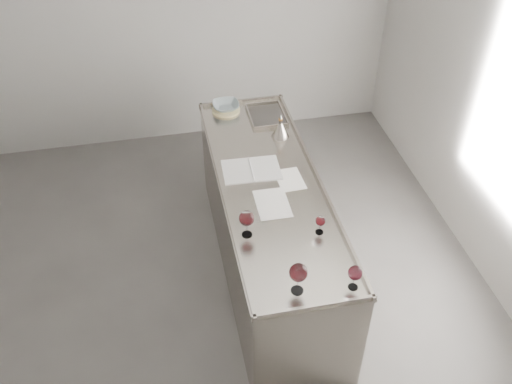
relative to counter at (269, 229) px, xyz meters
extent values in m
cube|color=#4D4B49|center=(-0.50, -0.30, -0.48)|extent=(4.50, 5.00, 0.02)
cube|color=#A2A09D|center=(-0.50, 2.21, 0.93)|extent=(4.50, 0.02, 2.80)
cube|color=gray|center=(0.00, 0.00, -0.01)|extent=(0.75, 2.40, 0.92)
cube|color=gray|center=(0.00, 0.00, 0.46)|extent=(0.77, 2.42, 0.02)
cube|color=gray|center=(0.00, -1.19, 0.48)|extent=(0.77, 0.02, 0.03)
cube|color=gray|center=(0.00, 1.19, 0.48)|extent=(0.77, 0.02, 0.03)
cube|color=gray|center=(-0.37, 0.00, 0.48)|extent=(0.02, 2.42, 0.03)
cube|color=gray|center=(0.36, 0.00, 0.48)|extent=(0.02, 2.42, 0.03)
cube|color=#595654|center=(0.17, 0.92, 0.46)|extent=(0.30, 0.38, 0.01)
cylinder|color=white|center=(-0.28, -0.50, 0.47)|extent=(0.07, 0.07, 0.00)
cylinder|color=white|center=(-0.28, -0.50, 0.52)|extent=(0.01, 0.01, 0.10)
ellipsoid|color=white|center=(-0.28, -0.50, 0.62)|extent=(0.10, 0.10, 0.11)
cylinder|color=#35070A|center=(-0.28, -0.50, 0.59)|extent=(0.07, 0.07, 0.02)
cylinder|color=white|center=(-0.07, -1.04, 0.47)|extent=(0.08, 0.08, 0.00)
cylinder|color=white|center=(-0.07, -1.04, 0.53)|extent=(0.01, 0.01, 0.11)
ellipsoid|color=white|center=(-0.07, -1.04, 0.63)|extent=(0.11, 0.11, 0.12)
cylinder|color=#33060A|center=(-0.07, -1.04, 0.60)|extent=(0.08, 0.08, 0.03)
cylinder|color=white|center=(0.27, -1.08, 0.47)|extent=(0.06, 0.06, 0.00)
cylinder|color=white|center=(0.27, -1.08, 0.51)|extent=(0.01, 0.01, 0.09)
ellipsoid|color=white|center=(0.27, -1.08, 0.60)|extent=(0.09, 0.09, 0.09)
cylinder|color=#39070F|center=(0.27, -1.08, 0.58)|extent=(0.06, 0.06, 0.02)
cylinder|color=white|center=(0.21, -0.57, 0.47)|extent=(0.06, 0.06, 0.00)
cylinder|color=white|center=(0.21, -0.57, 0.51)|extent=(0.01, 0.01, 0.07)
ellipsoid|color=white|center=(0.21, -0.57, 0.57)|extent=(0.07, 0.07, 0.07)
cylinder|color=#36070A|center=(0.21, -0.57, 0.56)|extent=(0.05, 0.05, 0.02)
cube|color=silver|center=(-0.22, 0.19, 0.47)|extent=(0.23, 0.32, 0.01)
cube|color=silver|center=(0.01, 0.18, 0.47)|extent=(0.23, 0.32, 0.01)
cylinder|color=white|center=(-0.11, 0.19, 0.48)|extent=(0.03, 0.31, 0.01)
cube|color=white|center=(0.16, 0.02, 0.47)|extent=(0.20, 0.28, 0.00)
cube|color=white|center=(-0.04, -0.23, 0.47)|extent=(0.24, 0.34, 0.00)
cylinder|color=beige|center=(-0.16, 1.08, 0.48)|extent=(0.31, 0.31, 0.02)
imported|color=#8A9BA1|center=(-0.16, 1.08, 0.52)|extent=(0.23, 0.23, 0.06)
cone|color=#A69D93|center=(0.22, 0.59, 0.53)|extent=(0.15, 0.15, 0.13)
cylinder|color=#A69D93|center=(0.22, 0.59, 0.61)|extent=(0.03, 0.03, 0.03)
cylinder|color=#A7672E|center=(0.22, 0.59, 0.64)|extent=(0.04, 0.04, 0.02)
cone|color=#A69D93|center=(0.22, 0.59, 0.66)|extent=(0.03, 0.03, 0.04)
camera|label=1|loc=(-0.78, -3.21, 3.17)|focal=40.00mm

